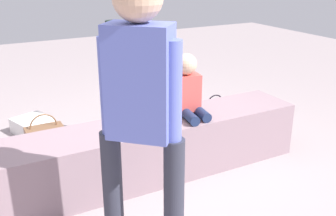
{
  "coord_description": "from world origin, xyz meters",
  "views": [
    {
      "loc": [
        -1.13,
        -2.45,
        1.57
      ],
      "look_at": [
        -0.02,
        -0.38,
        0.69
      ],
      "focal_mm": 42.26,
      "sensor_mm": 36.0,
      "label": 1
    }
  ],
  "objects_px": {
    "adult_standing": "(140,101)",
    "cake_plate": "(167,120)",
    "party_cup_red": "(189,107)",
    "handbag_black_leather": "(215,112)",
    "cake_box_white": "(33,125)",
    "child_seated": "(188,89)",
    "handbag_brown_canvas": "(45,140)",
    "water_bottle_near_gift": "(66,159)",
    "water_bottle_far_side": "(169,107)",
    "gift_bag": "(145,103)"
  },
  "relations": [
    {
      "from": "adult_standing",
      "to": "water_bottle_far_side",
      "type": "distance_m",
      "value": 2.28
    },
    {
      "from": "gift_bag",
      "to": "handbag_black_leather",
      "type": "bearing_deg",
      "value": -45.34
    },
    {
      "from": "party_cup_red",
      "to": "water_bottle_near_gift",
      "type": "bearing_deg",
      "value": -157.03
    },
    {
      "from": "water_bottle_near_gift",
      "to": "handbag_brown_canvas",
      "type": "distance_m",
      "value": 0.35
    },
    {
      "from": "adult_standing",
      "to": "child_seated",
      "type": "bearing_deg",
      "value": 46.24
    },
    {
      "from": "water_bottle_near_gift",
      "to": "party_cup_red",
      "type": "bearing_deg",
      "value": 22.97
    },
    {
      "from": "child_seated",
      "to": "gift_bag",
      "type": "bearing_deg",
      "value": 80.71
    },
    {
      "from": "water_bottle_near_gift",
      "to": "cake_box_white",
      "type": "height_order",
      "value": "water_bottle_near_gift"
    },
    {
      "from": "handbag_brown_canvas",
      "to": "adult_standing",
      "type": "bearing_deg",
      "value": -81.78
    },
    {
      "from": "child_seated",
      "to": "handbag_black_leather",
      "type": "distance_m",
      "value": 1.14
    },
    {
      "from": "water_bottle_far_side",
      "to": "handbag_black_leather",
      "type": "bearing_deg",
      "value": -46.69
    },
    {
      "from": "gift_bag",
      "to": "handbag_black_leather",
      "type": "distance_m",
      "value": 0.77
    },
    {
      "from": "adult_standing",
      "to": "cake_plate",
      "type": "xyz_separation_m",
      "value": [
        0.52,
        0.71,
        -0.46
      ]
    },
    {
      "from": "water_bottle_near_gift",
      "to": "handbag_black_leather",
      "type": "relative_size",
      "value": 0.7
    },
    {
      "from": "adult_standing",
      "to": "handbag_black_leather",
      "type": "bearing_deg",
      "value": 44.32
    },
    {
      "from": "party_cup_red",
      "to": "handbag_black_leather",
      "type": "height_order",
      "value": "handbag_black_leather"
    },
    {
      "from": "handbag_black_leather",
      "to": "handbag_brown_canvas",
      "type": "xyz_separation_m",
      "value": [
        -1.69,
        0.08,
        0.03
      ]
    },
    {
      "from": "cake_plate",
      "to": "party_cup_red",
      "type": "height_order",
      "value": "cake_plate"
    },
    {
      "from": "adult_standing",
      "to": "gift_bag",
      "type": "relative_size",
      "value": 5.42
    },
    {
      "from": "cake_plate",
      "to": "water_bottle_near_gift",
      "type": "height_order",
      "value": "cake_plate"
    },
    {
      "from": "gift_bag",
      "to": "handbag_brown_canvas",
      "type": "height_order",
      "value": "handbag_brown_canvas"
    },
    {
      "from": "cake_plate",
      "to": "handbag_brown_canvas",
      "type": "xyz_separation_m",
      "value": [
        -0.74,
        0.81,
        -0.33
      ]
    },
    {
      "from": "party_cup_red",
      "to": "cake_box_white",
      "type": "bearing_deg",
      "value": 171.83
    },
    {
      "from": "cake_plate",
      "to": "cake_box_white",
      "type": "distance_m",
      "value": 1.6
    },
    {
      "from": "gift_bag",
      "to": "handbag_brown_canvas",
      "type": "bearing_deg",
      "value": -157.88
    },
    {
      "from": "cake_plate",
      "to": "adult_standing",
      "type": "bearing_deg",
      "value": -126.52
    },
    {
      "from": "cake_plate",
      "to": "handbag_brown_canvas",
      "type": "relative_size",
      "value": 0.6
    },
    {
      "from": "child_seated",
      "to": "handbag_brown_canvas",
      "type": "distance_m",
      "value": 1.32
    },
    {
      "from": "party_cup_red",
      "to": "cake_box_white",
      "type": "xyz_separation_m",
      "value": [
        -1.63,
        0.23,
        0.02
      ]
    },
    {
      "from": "cake_box_white",
      "to": "party_cup_red",
      "type": "bearing_deg",
      "value": -8.17
    },
    {
      "from": "gift_bag",
      "to": "handbag_brown_canvas",
      "type": "xyz_separation_m",
      "value": [
        -1.15,
        -0.47,
        0.01
      ]
    },
    {
      "from": "cake_box_white",
      "to": "handbag_brown_canvas",
      "type": "relative_size",
      "value": 0.86
    },
    {
      "from": "handbag_black_leather",
      "to": "party_cup_red",
      "type": "bearing_deg",
      "value": 101.71
    },
    {
      "from": "adult_standing",
      "to": "party_cup_red",
      "type": "xyz_separation_m",
      "value": [
        1.39,
        1.82,
        -0.87
      ]
    },
    {
      "from": "water_bottle_near_gift",
      "to": "water_bottle_far_side",
      "type": "bearing_deg",
      "value": 25.98
    },
    {
      "from": "water_bottle_far_side",
      "to": "gift_bag",
      "type": "bearing_deg",
      "value": 137.04
    },
    {
      "from": "cake_box_white",
      "to": "handbag_black_leather",
      "type": "bearing_deg",
      "value": -19.92
    },
    {
      "from": "party_cup_red",
      "to": "cake_box_white",
      "type": "relative_size",
      "value": 0.32
    },
    {
      "from": "gift_bag",
      "to": "water_bottle_near_gift",
      "type": "bearing_deg",
      "value": -142.93
    },
    {
      "from": "water_bottle_far_side",
      "to": "cake_box_white",
      "type": "xyz_separation_m",
      "value": [
        -1.37,
        0.26,
        -0.04
      ]
    },
    {
      "from": "water_bottle_far_side",
      "to": "cake_box_white",
      "type": "distance_m",
      "value": 1.39
    },
    {
      "from": "handbag_black_leather",
      "to": "water_bottle_far_side",
      "type": "bearing_deg",
      "value": 133.31
    },
    {
      "from": "child_seated",
      "to": "adult_standing",
      "type": "height_order",
      "value": "adult_standing"
    },
    {
      "from": "cake_plate",
      "to": "gift_bag",
      "type": "bearing_deg",
      "value": 72.15
    },
    {
      "from": "cake_plate",
      "to": "party_cup_red",
      "type": "relative_size",
      "value": 2.17
    },
    {
      "from": "adult_standing",
      "to": "gift_bag",
      "type": "height_order",
      "value": "adult_standing"
    },
    {
      "from": "adult_standing",
      "to": "water_bottle_near_gift",
      "type": "relative_size",
      "value": 7.37
    },
    {
      "from": "cake_plate",
      "to": "handbag_black_leather",
      "type": "relative_size",
      "value": 0.76
    },
    {
      "from": "child_seated",
      "to": "adult_standing",
      "type": "xyz_separation_m",
      "value": [
        -0.74,
        -0.77,
        0.27
      ]
    },
    {
      "from": "cake_box_white",
      "to": "handbag_brown_canvas",
      "type": "height_order",
      "value": "handbag_brown_canvas"
    }
  ]
}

